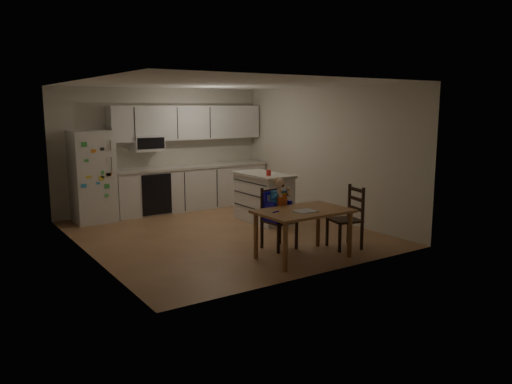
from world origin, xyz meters
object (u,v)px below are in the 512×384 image
(red_cup, at_px, (269,173))
(kitchen_island, at_px, (263,197))
(dining_table, at_px, (303,217))
(refrigerator, at_px, (92,176))
(chair_side, at_px, (350,213))
(chair_booster, at_px, (277,206))

(red_cup, bearing_deg, kitchen_island, 71.85)
(red_cup, bearing_deg, dining_table, -111.12)
(refrigerator, distance_m, chair_side, 4.83)
(chair_booster, bearing_deg, refrigerator, 111.91)
(refrigerator, relative_size, chair_booster, 1.56)
(red_cup, bearing_deg, chair_side, -83.37)
(dining_table, bearing_deg, chair_booster, 90.45)
(refrigerator, distance_m, chair_booster, 3.83)
(refrigerator, bearing_deg, dining_table, -65.70)
(refrigerator, distance_m, red_cup, 3.29)
(refrigerator, height_order, kitchen_island, refrigerator)
(kitchen_island, distance_m, chair_side, 2.18)
(chair_booster, xyz_separation_m, chair_side, (0.95, -0.59, -0.12))
(dining_table, relative_size, chair_side, 1.37)
(chair_booster, height_order, chair_side, chair_booster)
(dining_table, distance_m, chair_side, 0.95)
(chair_side, bearing_deg, red_cup, -160.73)
(kitchen_island, bearing_deg, dining_table, -110.70)
(refrigerator, bearing_deg, chair_booster, -61.97)
(red_cup, height_order, dining_table, red_cup)
(dining_table, xyz_separation_m, chair_booster, (-0.00, 0.62, 0.05))
(refrigerator, xyz_separation_m, dining_table, (1.80, -3.99, -0.25))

